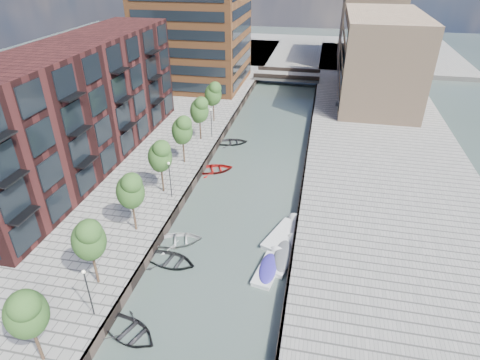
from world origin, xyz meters
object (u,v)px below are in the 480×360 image
(car, at_px, (344,100))
(sloop_4, at_px, (232,144))
(tree_1, at_px, (88,238))
(sloop_0, at_px, (130,334))
(bridge, at_px, (287,76))
(tree_4, at_px, (182,129))
(motorboat_4, at_px, (285,254))
(tree_3, at_px, (160,155))
(motorboat_2, at_px, (286,233))
(sloop_1, at_px, (171,263))
(tree_6, at_px, (213,93))
(tree_0, at_px, (25,311))
(sloop_2, at_px, (215,171))
(sloop_3, at_px, (178,243))
(tree_2, at_px, (130,190))
(motorboat_3, at_px, (270,267))
(tree_5, at_px, (199,109))

(car, bearing_deg, sloop_4, -114.56)
(tree_1, relative_size, sloop_0, 1.29)
(car, bearing_deg, bridge, 144.67)
(tree_4, distance_m, car, 32.56)
(motorboat_4, relative_size, car, 1.28)
(tree_4, distance_m, sloop_4, 10.88)
(tree_3, distance_m, sloop_0, 18.67)
(tree_3, bearing_deg, motorboat_2, -14.48)
(tree_1, height_order, sloop_1, tree_1)
(tree_1, height_order, tree_6, same)
(sloop_1, bearing_deg, tree_0, 168.22)
(sloop_2, bearing_deg, motorboat_2, -160.97)
(sloop_0, bearing_deg, tree_4, 30.76)
(tree_0, xyz_separation_m, tree_3, (0.00, 21.00, 0.00))
(bridge, bearing_deg, tree_4, -102.00)
(tree_4, bearing_deg, tree_6, 90.00)
(tree_1, relative_size, tree_4, 1.00)
(sloop_3, bearing_deg, sloop_4, -21.19)
(tree_2, height_order, motorboat_3, tree_2)
(tree_3, relative_size, tree_5, 1.00)
(tree_2, bearing_deg, sloop_2, 75.32)
(tree_1, distance_m, sloop_1, 8.08)
(tree_3, bearing_deg, bridge, 79.75)
(tree_3, bearing_deg, motorboat_3, -34.00)
(tree_1, distance_m, motorboat_4, 16.52)
(motorboat_4, bearing_deg, sloop_4, 113.79)
(tree_5, bearing_deg, tree_2, -90.00)
(tree_3, xyz_separation_m, sloop_2, (3.73, 7.24, -5.31))
(sloop_4, distance_m, motorboat_4, 24.46)
(bridge, distance_m, tree_4, 41.08)
(tree_6, height_order, sloop_4, tree_6)
(sloop_1, relative_size, car, 1.08)
(tree_5, bearing_deg, tree_3, -90.00)
(motorboat_2, bearing_deg, motorboat_4, -84.37)
(tree_5, relative_size, sloop_4, 1.39)
(tree_2, distance_m, sloop_0, 12.39)
(tree_3, bearing_deg, sloop_1, -65.95)
(tree_0, height_order, sloop_0, tree_0)
(tree_4, xyz_separation_m, motorboat_4, (13.99, -13.83, -5.10))
(tree_5, bearing_deg, tree_6, 90.00)
(tree_0, distance_m, motorboat_3, 18.53)
(car, bearing_deg, motorboat_4, -80.89)
(motorboat_4, bearing_deg, motorboat_3, -121.82)
(tree_5, distance_m, sloop_4, 6.90)
(sloop_1, bearing_deg, tree_2, 67.14)
(tree_4, bearing_deg, tree_3, -90.00)
(tree_0, distance_m, sloop_2, 28.97)
(tree_2, distance_m, sloop_2, 15.64)
(motorboat_3, distance_m, car, 42.09)
(tree_4, distance_m, sloop_2, 6.49)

